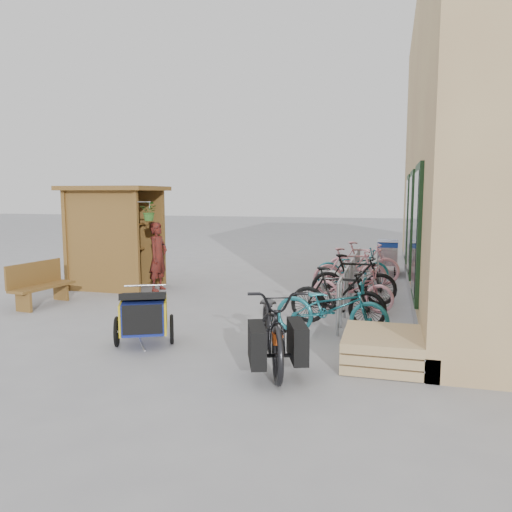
% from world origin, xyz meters
% --- Properties ---
extents(ground, '(80.00, 80.00, 0.00)m').
position_xyz_m(ground, '(0.00, 0.00, 0.00)').
color(ground, gray).
extents(kiosk, '(2.49, 1.65, 2.40)m').
position_xyz_m(kiosk, '(-3.28, 2.47, 1.55)').
color(kiosk, brown).
rests_on(kiosk, ground).
extents(bike_rack, '(0.05, 5.35, 0.86)m').
position_xyz_m(bike_rack, '(2.30, 2.40, 0.52)').
color(bike_rack, '#A5A8AD').
rests_on(bike_rack, ground).
extents(pallet_stack, '(1.00, 1.20, 0.40)m').
position_xyz_m(pallet_stack, '(3.00, -1.40, 0.21)').
color(pallet_stack, tan).
rests_on(pallet_stack, ground).
extents(bench, '(0.58, 1.42, 0.87)m').
position_xyz_m(bench, '(-3.67, 0.38, 0.45)').
color(bench, brown).
rests_on(bench, ground).
extents(shopping_carts, '(0.55, 1.52, 0.98)m').
position_xyz_m(shopping_carts, '(3.00, 6.29, 0.57)').
color(shopping_carts, silver).
rests_on(shopping_carts, ground).
extents(child_trailer, '(0.96, 1.45, 0.85)m').
position_xyz_m(child_trailer, '(-0.42, -1.44, 0.47)').
color(child_trailer, navy).
rests_on(child_trailer, ground).
extents(cargo_bike, '(1.36, 2.18, 1.08)m').
position_xyz_m(cargo_bike, '(1.63, -1.85, 0.54)').
color(cargo_bike, black).
rests_on(cargo_bike, ground).
extents(person_kiosk, '(0.43, 0.61, 1.58)m').
position_xyz_m(person_kiosk, '(-2.09, 2.45, 0.79)').
color(person_kiosk, maroon).
rests_on(person_kiosk, ground).
extents(bike_0, '(1.82, 0.75, 0.93)m').
position_xyz_m(bike_0, '(2.20, -0.31, 0.47)').
color(bike_0, '#1E6B78').
rests_on(bike_0, ground).
extents(bike_1, '(1.71, 0.71, 1.00)m').
position_xyz_m(bike_1, '(2.23, 0.36, 0.50)').
color(bike_1, black).
rests_on(bike_1, ground).
extents(bike_2, '(1.69, 0.88, 0.84)m').
position_xyz_m(bike_2, '(2.38, 1.61, 0.42)').
color(bike_2, pink).
rests_on(bike_2, ground).
extents(bike_3, '(1.73, 0.58, 1.02)m').
position_xyz_m(bike_3, '(2.37, 2.10, 0.51)').
color(bike_3, black).
rests_on(bike_3, ground).
extents(bike_4, '(1.69, 0.75, 0.86)m').
position_xyz_m(bike_4, '(2.39, 2.85, 0.43)').
color(bike_4, silver).
rests_on(bike_4, ground).
extents(bike_5, '(1.77, 1.02, 1.03)m').
position_xyz_m(bike_5, '(2.21, 3.32, 0.51)').
color(bike_5, pink).
rests_on(bike_5, ground).
extents(bike_6, '(1.85, 1.03, 0.92)m').
position_xyz_m(bike_6, '(2.19, 4.14, 0.46)').
color(bike_6, '#1E6B78').
rests_on(bike_6, ground).
extents(bike_7, '(1.78, 0.59, 1.06)m').
position_xyz_m(bike_7, '(2.43, 4.50, 0.53)').
color(bike_7, pink).
rests_on(bike_7, ground).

